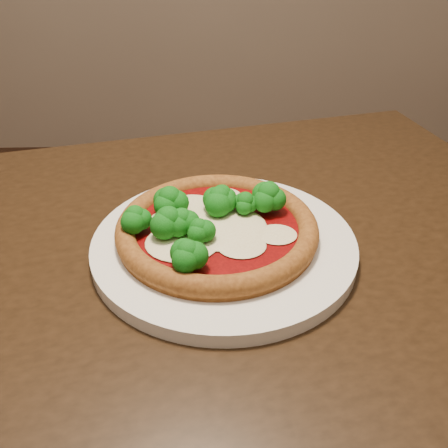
{
  "coord_description": "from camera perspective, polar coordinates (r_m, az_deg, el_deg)",
  "views": [
    {
      "loc": [
        0.13,
        -0.49,
        1.13
      ],
      "look_at": [
        0.14,
        0.03,
        0.79
      ],
      "focal_mm": 40.0,
      "sensor_mm": 36.0,
      "label": 1
    }
  ],
  "objects": [
    {
      "name": "plate",
      "position": [
        0.63,
        0.0,
        -2.34
      ],
      "size": [
        0.33,
        0.33,
        0.02
      ],
      "primitive_type": "cylinder",
      "color": "white",
      "rests_on": "dining_table"
    },
    {
      "name": "dining_table",
      "position": [
        0.73,
        -4.65,
        -9.62
      ],
      "size": [
        1.21,
        0.94,
        0.75
      ],
      "rotation": [
        0.0,
        0.0,
        0.24
      ],
      "color": "black",
      "rests_on": "floor"
    },
    {
      "name": "pizza",
      "position": [
        0.62,
        -1.25,
        -0.08
      ],
      "size": [
        0.25,
        0.25,
        0.06
      ],
      "rotation": [
        0.0,
        0.0,
        -0.38
      ],
      "color": "brown",
      "rests_on": "plate"
    }
  ]
}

